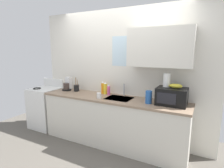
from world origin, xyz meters
The scene contains 14 objects.
kitchen_wall_assembly centered at (0.15, 0.31, 1.35)m, with size 3.50×0.42×2.50m.
counter_unit centered at (0.00, 0.00, 0.46)m, with size 2.73×0.63×0.90m.
sink_faucet centered at (0.13, 0.24, 1.01)m, with size 0.03×0.03×0.23m, color #B2B5BA.
stove_range centered at (-1.71, 0.00, 0.46)m, with size 0.60×0.60×1.08m.
microwave centered at (1.03, 0.05, 1.04)m, with size 0.46×0.35×0.27m.
banana_bunch centered at (1.08, 0.05, 1.20)m, with size 0.20×0.11×0.07m, color gold.
paper_towel_roll centered at (0.93, 0.10, 1.28)m, with size 0.11×0.11×0.22m, color white.
coffee_maker centered at (-1.13, 0.11, 1.00)m, with size 0.19×0.21×0.28m.
dish_soap_bottle_pink centered at (-0.15, 0.15, 1.00)m, with size 0.06×0.06×0.21m.
dish_soap_bottle_yellow centered at (-0.24, 0.18, 1.01)m, with size 0.07×0.07×0.24m.
dish_soap_bottle_orange centered at (-0.30, 0.18, 1.02)m, with size 0.06×0.06×0.25m.
cereal_canister centered at (0.69, -0.05, 1.00)m, with size 0.10×0.10×0.21m, color #2659A5.
mug_white centered at (-0.19, -0.14, 0.95)m, with size 0.08×0.08×0.10m, color white.
utensil_crock centered at (-0.90, 0.12, 0.97)m, with size 0.11×0.11×0.29m.
Camera 1 is at (1.48, -2.84, 1.75)m, focal length 29.24 mm.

